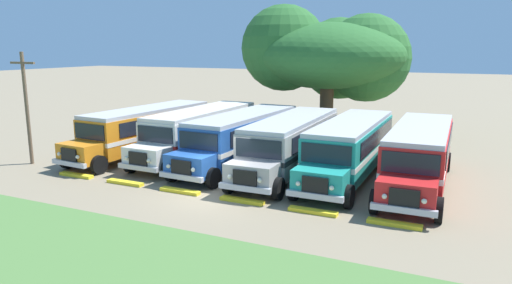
{
  "coord_description": "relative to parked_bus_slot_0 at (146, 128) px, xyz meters",
  "views": [
    {
      "loc": [
        10.15,
        -17.25,
        6.51
      ],
      "look_at": [
        0.0,
        4.51,
        1.6
      ],
      "focal_mm": 32.74,
      "sensor_mm": 36.0,
      "label": 1
    }
  ],
  "objects": [
    {
      "name": "parked_bus_slot_1",
      "position": [
        3.42,
        0.84,
        0.0
      ],
      "size": [
        2.83,
        10.86,
        2.82
      ],
      "rotation": [
        0.0,
        0.0,
        -1.59
      ],
      "color": "silver",
      "rests_on": "ground_plane"
    },
    {
      "name": "parked_bus_slot_0",
      "position": [
        0.0,
        0.0,
        0.0
      ],
      "size": [
        3.38,
        10.95,
        2.82
      ],
      "rotation": [
        0.0,
        0.0,
        -1.65
      ],
      "color": "orange",
      "rests_on": "ground_plane"
    },
    {
      "name": "curb_wheelstop_4",
      "position": [
        12.72,
        -5.82,
        -1.51
      ],
      "size": [
        2.0,
        0.36,
        0.15
      ],
      "primitive_type": "cube",
      "color": "yellow",
      "rests_on": "ground_plane"
    },
    {
      "name": "curb_wheelstop_3",
      "position": [
        9.56,
        -5.82,
        -1.51
      ],
      "size": [
        2.0,
        0.36,
        0.15
      ],
      "primitive_type": "cube",
      "color": "yellow",
      "rests_on": "ground_plane"
    },
    {
      "name": "curb_wheelstop_2",
      "position": [
        6.4,
        -5.82,
        -1.51
      ],
      "size": [
        2.0,
        0.36,
        0.15
      ],
      "primitive_type": "cube",
      "color": "yellow",
      "rests_on": "ground_plane"
    },
    {
      "name": "parked_bus_slot_2",
      "position": [
        6.49,
        0.33,
        0.0
      ],
      "size": [
        3.11,
        10.9,
        2.82
      ],
      "rotation": [
        0.0,
        0.0,
        -1.62
      ],
      "color": "#23519E",
      "rests_on": "ground_plane"
    },
    {
      "name": "curb_wheelstop_0",
      "position": [
        0.08,
        -5.82,
        -1.51
      ],
      "size": [
        2.0,
        0.36,
        0.15
      ],
      "primitive_type": "cube",
      "color": "yellow",
      "rests_on": "ground_plane"
    },
    {
      "name": "parked_bus_slot_5",
      "position": [
        16.05,
        0.07,
        0.0
      ],
      "size": [
        2.85,
        10.86,
        2.82
      ],
      "rotation": [
        0.0,
        0.0,
        -1.55
      ],
      "color": "red",
      "rests_on": "ground_plane"
    },
    {
      "name": "utility_pole",
      "position": [
        -4.26,
        -4.86,
        1.78
      ],
      "size": [
        1.8,
        0.2,
        6.25
      ],
      "color": "brown",
      "rests_on": "ground_plane"
    },
    {
      "name": "ground_plane",
      "position": [
        7.98,
        -5.53,
        -1.58
      ],
      "size": [
        220.0,
        220.0,
        0.0
      ],
      "primitive_type": "plane",
      "color": "#84755B"
    },
    {
      "name": "curb_wheelstop_1",
      "position": [
        3.24,
        -5.82,
        -1.51
      ],
      "size": [
        2.0,
        0.36,
        0.15
      ],
      "primitive_type": "cube",
      "color": "yellow",
      "rests_on": "ground_plane"
    },
    {
      "name": "parked_bus_slot_3",
      "position": [
        9.55,
        -0.01,
        0.0
      ],
      "size": [
        2.87,
        10.86,
        2.82
      ],
      "rotation": [
        0.0,
        0.0,
        -1.55
      ],
      "color": "#9E9993",
      "rests_on": "ground_plane"
    },
    {
      "name": "broad_shade_tree",
      "position": [
        8.12,
        11.7,
        4.29
      ],
      "size": [
        12.08,
        11.47,
        9.59
      ],
      "color": "brown",
      "rests_on": "ground_plane"
    },
    {
      "name": "parked_bus_slot_4",
      "position": [
        12.68,
        0.25,
        0.0
      ],
      "size": [
        2.69,
        10.84,
        2.82
      ],
      "rotation": [
        0.0,
        0.0,
        -1.57
      ],
      "color": "teal",
      "rests_on": "ground_plane"
    },
    {
      "name": "curb_wheelstop_5",
      "position": [
        15.88,
        -5.82,
        -1.51
      ],
      "size": [
        2.0,
        0.36,
        0.15
      ],
      "primitive_type": "cube",
      "color": "yellow",
      "rests_on": "ground_plane"
    }
  ]
}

